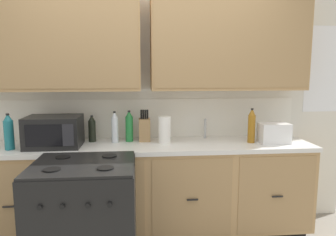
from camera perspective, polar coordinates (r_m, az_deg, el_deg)
The scene contains 13 objects.
wall_unit at distance 3.15m, azimuth -3.99°, elevation 9.37°, with size 4.31×0.40×2.46m.
counter_run at distance 3.17m, azimuth -3.69°, elevation -12.62°, with size 3.14×0.64×0.93m.
stove_range at distance 2.62m, azimuth -14.56°, elevation -17.66°, with size 0.76×0.68×0.95m.
microwave at distance 3.07m, azimuth -19.71°, elevation -2.29°, with size 0.48×0.37×0.28m.
toaster at distance 3.22m, azimuth 18.42°, elevation -2.57°, with size 0.28×0.18×0.19m.
knife_block at distance 3.15m, azimuth -4.22°, elevation -2.02°, with size 0.11×0.14×0.31m.
sink_faucet at distance 3.29m, azimuth 6.65°, elevation -1.87°, with size 0.02×0.02×0.20m, color #B2B5BA.
paper_towel_roll at distance 3.02m, azimuth -0.61°, elevation -2.15°, with size 0.12×0.12×0.26m, color white.
bottle_green at distance 3.13m, azimuth -6.94°, elevation -1.50°, with size 0.08×0.08×0.30m.
bottle_clear at distance 3.10m, azimuth -9.49°, elevation -1.66°, with size 0.06×0.06×0.30m.
bottle_amber at distance 3.16m, azimuth 14.71°, elevation -1.39°, with size 0.07×0.07×0.33m.
bottle_dark at distance 3.19m, azimuth -13.42°, elevation -1.91°, with size 0.07×0.07×0.26m.
bottle_teal at distance 3.11m, azimuth -26.58°, elevation -2.26°, with size 0.08×0.08×0.32m.
Camera 1 is at (-0.08, -2.65, 1.61)m, focal length 34.10 mm.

